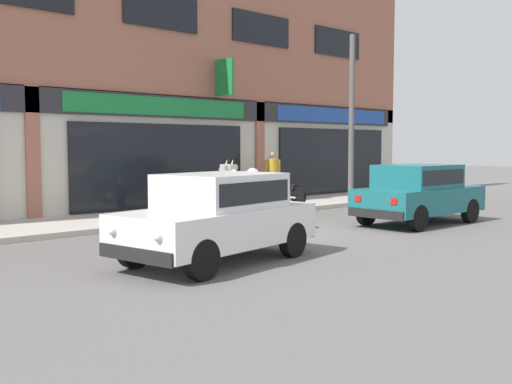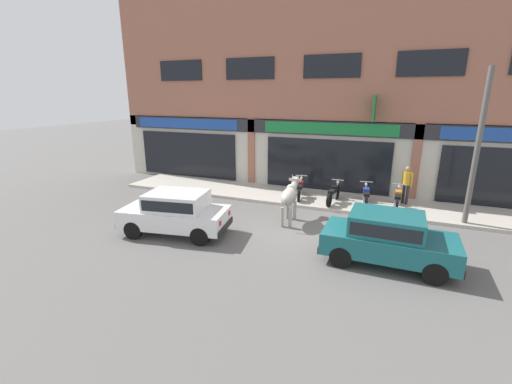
# 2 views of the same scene
# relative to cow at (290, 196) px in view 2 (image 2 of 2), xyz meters

# --- Properties ---
(ground_plane) EXTENTS (90.00, 90.00, 0.00)m
(ground_plane) POSITION_rel_cow_xyz_m (0.42, -0.50, -1.01)
(ground_plane) COLOR #605E5B
(sidewalk) EXTENTS (19.00, 2.83, 0.13)m
(sidewalk) POSITION_rel_cow_xyz_m (0.42, 3.12, -0.94)
(sidewalk) COLOR #B7AFA3
(sidewalk) RESTS_ON ground
(shop_building) EXTENTS (23.00, 1.40, 9.59)m
(shop_building) POSITION_rel_cow_xyz_m (0.42, 4.79, 3.58)
(shop_building) COLOR #9E604C
(shop_building) RESTS_ON ground
(cow) EXTENTS (0.63, 2.15, 1.61)m
(cow) POSITION_rel_cow_xyz_m (0.00, 0.00, 0.00)
(cow) COLOR #9E998E
(cow) RESTS_ON ground
(car_0) EXTENTS (3.78, 2.16, 1.46)m
(car_0) POSITION_rel_cow_xyz_m (-3.21, -2.49, -0.19)
(car_0) COLOR black
(car_0) RESTS_ON ground
(car_1) EXTENTS (3.64, 1.67, 1.46)m
(car_1) POSITION_rel_cow_xyz_m (3.43, -2.08, -0.19)
(car_1) COLOR black
(car_1) RESTS_ON ground
(motorcycle_0) EXTENTS (0.59, 1.80, 0.88)m
(motorcycle_0) POSITION_rel_cow_xyz_m (-0.35, 2.81, -0.49)
(motorcycle_0) COLOR black
(motorcycle_0) RESTS_ON sidewalk
(motorcycle_1) EXTENTS (0.52, 1.81, 0.88)m
(motorcycle_1) POSITION_rel_cow_xyz_m (1.15, 2.61, -0.49)
(motorcycle_1) COLOR black
(motorcycle_1) RESTS_ON sidewalk
(motorcycle_2) EXTENTS (0.52, 1.81, 0.88)m
(motorcycle_2) POSITION_rel_cow_xyz_m (2.46, 2.72, -0.49)
(motorcycle_2) COLOR black
(motorcycle_2) RESTS_ON sidewalk
(motorcycle_3) EXTENTS (0.52, 1.81, 0.88)m
(motorcycle_3) POSITION_rel_cow_xyz_m (3.69, 2.80, -0.49)
(motorcycle_3) COLOR black
(motorcycle_3) RESTS_ON sidewalk
(pedestrian) EXTENTS (0.41, 0.35, 1.60)m
(pedestrian) POSITION_rel_cow_xyz_m (3.97, 3.60, 0.11)
(pedestrian) COLOR #2D2D33
(pedestrian) RESTS_ON sidewalk
(utility_pole) EXTENTS (0.18, 0.18, 5.32)m
(utility_pole) POSITION_rel_cow_xyz_m (5.95, 2.00, 1.78)
(utility_pole) COLOR #595651
(utility_pole) RESTS_ON sidewalk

